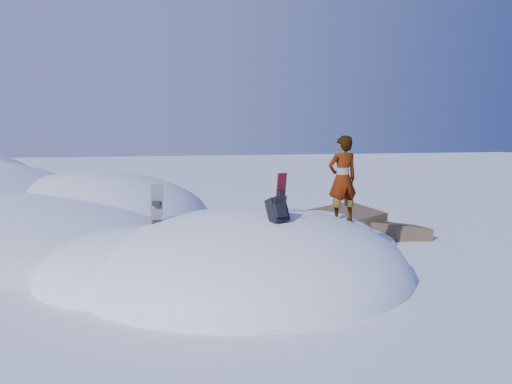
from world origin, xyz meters
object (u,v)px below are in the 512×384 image
object	(u,v)px
snowboard_red	(280,205)
backpack	(278,210)
person	(343,179)
snowboard_dark	(156,215)

from	to	relation	value
snowboard_red	backpack	world-z (taller)	snowboard_red
snowboard_red	person	size ratio (longest dim) A/B	0.69
snowboard_red	person	world-z (taller)	person
snowboard_dark	backpack	distance (m)	2.60
snowboard_dark	person	xyz separation A→B (m)	(4.11, -0.14, 0.66)
backpack	person	distance (m)	2.35
snowboard_red	snowboard_dark	distance (m)	2.56
snowboard_dark	backpack	world-z (taller)	snowboard_dark
snowboard_red	snowboard_dark	bearing A→B (deg)	133.05
snowboard_red	person	bearing A→B (deg)	-7.28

